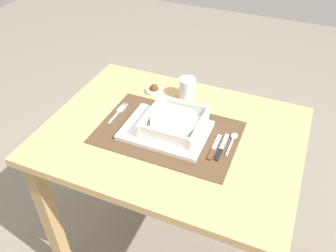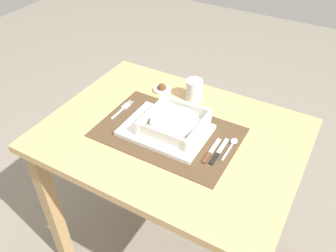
% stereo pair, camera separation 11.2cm
% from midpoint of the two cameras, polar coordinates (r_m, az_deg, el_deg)
% --- Properties ---
extents(ground_plane, '(6.00, 6.00, 0.00)m').
position_cam_midpoint_polar(ground_plane, '(1.78, -1.40, -18.87)').
color(ground_plane, gray).
extents(dining_table, '(0.89, 0.67, 0.72)m').
position_cam_midpoint_polar(dining_table, '(1.31, -1.81, -4.83)').
color(dining_table, tan).
rests_on(dining_table, ground).
extents(placemat, '(0.49, 0.32, 0.00)m').
position_cam_midpoint_polar(placemat, '(1.23, -2.61, -1.13)').
color(placemat, '#4C3823').
rests_on(placemat, dining_table).
extents(serving_plate, '(0.29, 0.21, 0.02)m').
position_cam_midpoint_polar(serving_plate, '(1.22, -3.00, -0.83)').
color(serving_plate, white).
rests_on(serving_plate, placemat).
extents(porridge_bowl, '(0.19, 0.19, 0.05)m').
position_cam_midpoint_polar(porridge_bowl, '(1.21, -1.58, 0.44)').
color(porridge_bowl, white).
rests_on(porridge_bowl, serving_plate).
extents(fork, '(0.02, 0.13, 0.00)m').
position_cam_midpoint_polar(fork, '(1.34, -10.35, 2.26)').
color(fork, silver).
rests_on(fork, placemat).
extents(spoon, '(0.02, 0.12, 0.01)m').
position_cam_midpoint_polar(spoon, '(1.20, 7.96, -2.12)').
color(spoon, silver).
rests_on(spoon, placemat).
extents(butter_knife, '(0.01, 0.14, 0.01)m').
position_cam_midpoint_polar(butter_knife, '(1.16, 5.93, -3.78)').
color(butter_knife, black).
rests_on(butter_knife, placemat).
extents(bread_knife, '(0.01, 0.13, 0.01)m').
position_cam_midpoint_polar(bread_knife, '(1.16, 4.73, -3.72)').
color(bread_knife, '#59331E').
rests_on(bread_knife, placemat).
extents(drinking_glass, '(0.06, 0.06, 0.08)m').
position_cam_midpoint_polar(drinking_glass, '(1.38, 0.82, 5.94)').
color(drinking_glass, white).
rests_on(drinking_glass, dining_table).
extents(condiment_saucer, '(0.07, 0.07, 0.04)m').
position_cam_midpoint_polar(condiment_saucer, '(1.43, -4.52, 5.86)').
color(condiment_saucer, white).
rests_on(condiment_saucer, dining_table).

